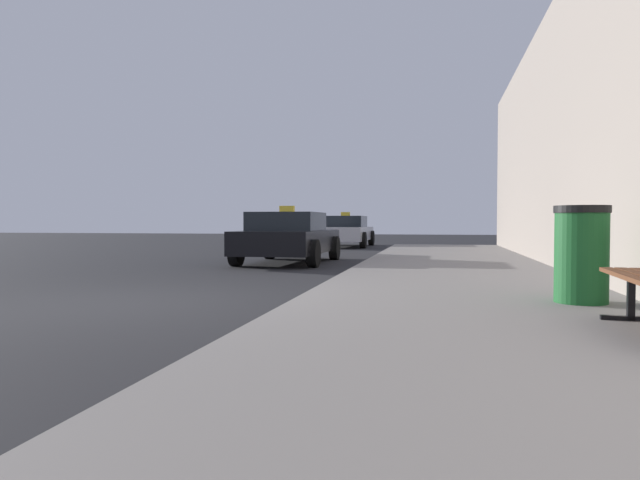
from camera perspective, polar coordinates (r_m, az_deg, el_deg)
The scene contains 5 objects.
ground_plane at distance 7.68m, azimuth -16.82°, elevation -6.02°, with size 80.00×80.00×0.00m, color #232326.
sidewalk at distance 6.77m, azimuth 14.72°, elevation -6.41°, with size 4.00×32.00×0.15m, color gray.
trash_bin at distance 6.90m, azimuth 24.54°, elevation -1.26°, with size 0.59×0.59×1.06m.
car_black at distance 14.42m, azimuth -3.12°, elevation 0.28°, with size 2.05×4.25×1.43m.
car_silver at distance 23.77m, azimuth 2.61°, elevation 0.90°, with size 1.99×4.46×1.43m.
Camera 1 is at (3.62, -6.69, 1.04)m, focal length 32.21 mm.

